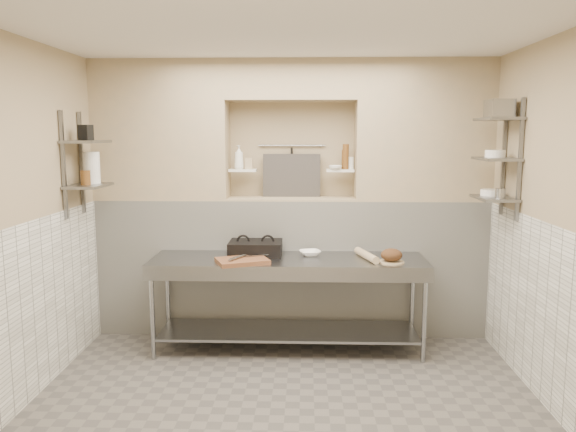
{
  "coord_description": "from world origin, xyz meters",
  "views": [
    {
      "loc": [
        0.15,
        -4.01,
        2.07
      ],
      "look_at": [
        -0.01,
        0.9,
        1.35
      ],
      "focal_mm": 35.0,
      "sensor_mm": 36.0,
      "label": 1
    }
  ],
  "objects_px": {
    "prep_table": "(288,285)",
    "jug_left": "(92,168)",
    "bread_loaf": "(392,255)",
    "rolling_pin": "(367,255)",
    "mixing_bowl": "(310,253)",
    "bottle_soap": "(239,157)",
    "panini_press": "(256,248)",
    "bowl_alcove": "(335,167)",
    "cutting_board": "(242,261)"
  },
  "relations": [
    {
      "from": "panini_press",
      "to": "rolling_pin",
      "type": "xyz_separation_m",
      "value": [
        1.06,
        -0.13,
        -0.03
      ]
    },
    {
      "from": "bread_loaf",
      "to": "cutting_board",
      "type": "bearing_deg",
      "value": -177.3
    },
    {
      "from": "bread_loaf",
      "to": "bottle_soap",
      "type": "bearing_deg",
      "value": 155.62
    },
    {
      "from": "cutting_board",
      "to": "bread_loaf",
      "type": "xyz_separation_m",
      "value": [
        1.37,
        0.06,
        0.05
      ]
    },
    {
      "from": "rolling_pin",
      "to": "prep_table",
      "type": "bearing_deg",
      "value": -179.28
    },
    {
      "from": "rolling_pin",
      "to": "bread_loaf",
      "type": "distance_m",
      "value": 0.26
    },
    {
      "from": "rolling_pin",
      "to": "jug_left",
      "type": "bearing_deg",
      "value": -179.01
    },
    {
      "from": "prep_table",
      "to": "panini_press",
      "type": "bearing_deg",
      "value": 156.34
    },
    {
      "from": "cutting_board",
      "to": "bowl_alcove",
      "type": "height_order",
      "value": "bowl_alcove"
    },
    {
      "from": "rolling_pin",
      "to": "bottle_soap",
      "type": "relative_size",
      "value": 1.94
    },
    {
      "from": "prep_table",
      "to": "bottle_soap",
      "type": "relative_size",
      "value": 10.72
    },
    {
      "from": "cutting_board",
      "to": "bottle_soap",
      "type": "distance_m",
      "value": 1.18
    },
    {
      "from": "bowl_alcove",
      "to": "panini_press",
      "type": "bearing_deg",
      "value": -154.65
    },
    {
      "from": "panini_press",
      "to": "bottle_soap",
      "type": "bearing_deg",
      "value": 116.78
    },
    {
      "from": "mixing_bowl",
      "to": "bread_loaf",
      "type": "distance_m",
      "value": 0.8
    },
    {
      "from": "prep_table",
      "to": "bottle_soap",
      "type": "distance_m",
      "value": 1.41
    },
    {
      "from": "prep_table",
      "to": "jug_left",
      "type": "bearing_deg",
      "value": -178.9
    },
    {
      "from": "bread_loaf",
      "to": "bowl_alcove",
      "type": "relative_size",
      "value": 1.46
    },
    {
      "from": "prep_table",
      "to": "mixing_bowl",
      "type": "height_order",
      "value": "mixing_bowl"
    },
    {
      "from": "panini_press",
      "to": "bottle_soap",
      "type": "xyz_separation_m",
      "value": [
        -0.2,
        0.39,
        0.86
      ]
    },
    {
      "from": "panini_press",
      "to": "bowl_alcove",
      "type": "xyz_separation_m",
      "value": [
        0.78,
        0.37,
        0.76
      ]
    },
    {
      "from": "panini_press",
      "to": "jug_left",
      "type": "height_order",
      "value": "jug_left"
    },
    {
      "from": "bottle_soap",
      "to": "bowl_alcove",
      "type": "distance_m",
      "value": 0.99
    },
    {
      "from": "panini_press",
      "to": "bowl_alcove",
      "type": "height_order",
      "value": "bowl_alcove"
    },
    {
      "from": "bread_loaf",
      "to": "jug_left",
      "type": "height_order",
      "value": "jug_left"
    },
    {
      "from": "mixing_bowl",
      "to": "bottle_soap",
      "type": "bearing_deg",
      "value": 151.97
    },
    {
      "from": "bottle_soap",
      "to": "cutting_board",
      "type": "bearing_deg",
      "value": -81.69
    },
    {
      "from": "prep_table",
      "to": "cutting_board",
      "type": "distance_m",
      "value": 0.54
    },
    {
      "from": "prep_table",
      "to": "jug_left",
      "type": "xyz_separation_m",
      "value": [
        -1.83,
        -0.03,
        1.12
      ]
    },
    {
      "from": "bread_loaf",
      "to": "jug_left",
      "type": "distance_m",
      "value": 2.89
    },
    {
      "from": "cutting_board",
      "to": "bowl_alcove",
      "type": "xyz_separation_m",
      "value": [
        0.87,
        0.71,
        0.81
      ]
    },
    {
      "from": "jug_left",
      "to": "rolling_pin",
      "type": "bearing_deg",
      "value": 0.99
    },
    {
      "from": "bowl_alcove",
      "to": "bottle_soap",
      "type": "bearing_deg",
      "value": 178.82
    },
    {
      "from": "panini_press",
      "to": "bread_loaf",
      "type": "height_order",
      "value": "panini_press"
    },
    {
      "from": "bread_loaf",
      "to": "bottle_soap",
      "type": "height_order",
      "value": "bottle_soap"
    },
    {
      "from": "mixing_bowl",
      "to": "jug_left",
      "type": "distance_m",
      "value": 2.2
    },
    {
      "from": "bread_loaf",
      "to": "bowl_alcove",
      "type": "height_order",
      "value": "bowl_alcove"
    },
    {
      "from": "prep_table",
      "to": "panini_press",
      "type": "relative_size",
      "value": 5.12
    },
    {
      "from": "bottle_soap",
      "to": "jug_left",
      "type": "relative_size",
      "value": 0.83
    },
    {
      "from": "panini_press",
      "to": "jug_left",
      "type": "relative_size",
      "value": 1.73
    },
    {
      "from": "mixing_bowl",
      "to": "bottle_soap",
      "type": "relative_size",
      "value": 0.84
    },
    {
      "from": "cutting_board",
      "to": "jug_left",
      "type": "distance_m",
      "value": 1.65
    },
    {
      "from": "bread_loaf",
      "to": "jug_left",
      "type": "xyz_separation_m",
      "value": [
        -2.78,
        0.1,
        0.79
      ]
    },
    {
      "from": "prep_table",
      "to": "rolling_pin",
      "type": "relative_size",
      "value": 5.54
    },
    {
      "from": "prep_table",
      "to": "bowl_alcove",
      "type": "height_order",
      "value": "bowl_alcove"
    },
    {
      "from": "mixing_bowl",
      "to": "bowl_alcove",
      "type": "xyz_separation_m",
      "value": [
        0.25,
        0.37,
        0.81
      ]
    },
    {
      "from": "bread_loaf",
      "to": "bottle_soap",
      "type": "relative_size",
      "value": 0.81
    },
    {
      "from": "panini_press",
      "to": "mixing_bowl",
      "type": "distance_m",
      "value": 0.53
    },
    {
      "from": "cutting_board",
      "to": "panini_press",
      "type": "bearing_deg",
      "value": 74.96
    },
    {
      "from": "bottle_soap",
      "to": "jug_left",
      "type": "height_order",
      "value": "bottle_soap"
    }
  ]
}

